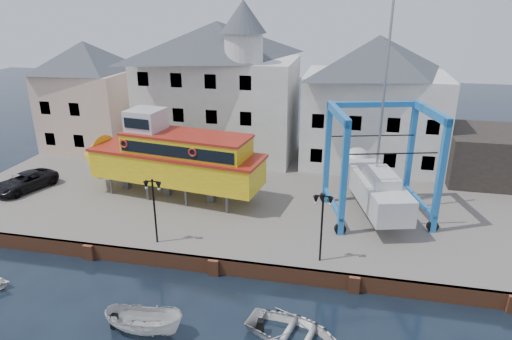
# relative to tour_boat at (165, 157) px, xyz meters

# --- Properties ---
(ground) EXTENTS (140.00, 140.00, 0.00)m
(ground) POSITION_rel_tour_boat_xyz_m (6.10, -8.07, -4.09)
(ground) COLOR black
(ground) RESTS_ON ground
(hardstanding) EXTENTS (44.00, 22.00, 1.00)m
(hardstanding) POSITION_rel_tour_boat_xyz_m (6.10, 2.93, -3.59)
(hardstanding) COLOR #655E59
(hardstanding) RESTS_ON ground
(quay_wall) EXTENTS (44.00, 0.47, 1.00)m
(quay_wall) POSITION_rel_tour_boat_xyz_m (6.10, -7.96, -3.59)
(quay_wall) COLOR brown
(quay_wall) RESTS_ON ground
(building_pink) EXTENTS (8.00, 7.00, 10.30)m
(building_pink) POSITION_rel_tour_boat_xyz_m (-11.90, 9.93, 2.06)
(building_pink) COLOR beige
(building_pink) RESTS_ON hardstanding
(building_white_main) EXTENTS (14.00, 8.30, 14.00)m
(building_white_main) POSITION_rel_tour_boat_xyz_m (1.23, 10.33, 3.25)
(building_white_main) COLOR silver
(building_white_main) RESTS_ON hardstanding
(building_white_right) EXTENTS (12.00, 8.00, 11.20)m
(building_white_right) POSITION_rel_tour_boat_xyz_m (15.10, 10.93, 2.51)
(building_white_right) COLOR silver
(building_white_right) RESTS_ON hardstanding
(shed_dark) EXTENTS (8.00, 7.00, 4.00)m
(shed_dark) POSITION_rel_tour_boat_xyz_m (25.10, 8.93, -1.09)
(shed_dark) COLOR black
(shed_dark) RESTS_ON hardstanding
(lamp_post_left) EXTENTS (1.12, 0.32, 4.20)m
(lamp_post_left) POSITION_rel_tour_boat_xyz_m (2.10, -6.87, 0.08)
(lamp_post_left) COLOR black
(lamp_post_left) RESTS_ON hardstanding
(lamp_post_right) EXTENTS (1.12, 0.32, 4.20)m
(lamp_post_right) POSITION_rel_tour_boat_xyz_m (12.10, -6.87, 0.08)
(lamp_post_right) COLOR black
(lamp_post_right) RESTS_ON hardstanding
(tour_boat) EXTENTS (15.40, 5.70, 6.55)m
(tour_boat) POSITION_rel_tour_boat_xyz_m (0.00, 0.00, 0.00)
(tour_boat) COLOR #59595E
(tour_boat) RESTS_ON hardstanding
(travel_lift) EXTENTS (7.91, 9.89, 14.49)m
(travel_lift) POSITION_rel_tour_boat_xyz_m (15.11, 0.54, -0.68)
(travel_lift) COLOR blue
(travel_lift) RESTS_ON hardstanding
(van) EXTENTS (3.78, 5.38, 1.36)m
(van) POSITION_rel_tour_boat_xyz_m (-11.30, -1.41, -2.41)
(van) COLOR black
(van) RESTS_ON hardstanding
(motorboat_a) EXTENTS (3.97, 1.61, 1.52)m
(motorboat_a) POSITION_rel_tour_boat_xyz_m (4.30, -13.51, -4.09)
(motorboat_a) COLOR silver
(motorboat_a) RESTS_ON ground
(motorboat_b) EXTENTS (5.32, 4.34, 0.96)m
(motorboat_b) POSITION_rel_tour_boat_xyz_m (11.35, -12.38, -4.09)
(motorboat_b) COLOR silver
(motorboat_b) RESTS_ON ground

